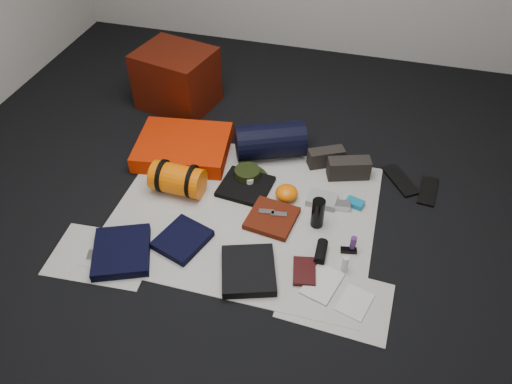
% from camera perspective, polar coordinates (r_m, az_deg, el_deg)
% --- Properties ---
extents(floor, '(4.50, 4.50, 0.02)m').
position_cam_1_polar(floor, '(3.14, -1.29, -2.54)').
color(floor, black).
rests_on(floor, ground).
extents(newspaper_mat, '(1.60, 1.30, 0.01)m').
position_cam_1_polar(newspaper_mat, '(3.13, -1.29, -2.37)').
color(newspaper_mat, silver).
rests_on(newspaper_mat, floor).
extents(newspaper_sheet_front_left, '(0.61, 0.44, 0.00)m').
position_cam_1_polar(newspaper_sheet_front_left, '(3.04, -17.21, -6.94)').
color(newspaper_sheet_front_left, silver).
rests_on(newspaper_sheet_front_left, floor).
extents(newspaper_sheet_front_right, '(0.60, 0.43, 0.00)m').
position_cam_1_polar(newspaper_sheet_front_right, '(2.75, 9.07, -12.16)').
color(newspaper_sheet_front_right, silver).
rests_on(newspaper_sheet_front_right, floor).
extents(red_cabinet, '(0.63, 0.56, 0.46)m').
position_cam_1_polar(red_cabinet, '(4.02, -9.06, 12.67)').
color(red_cabinet, '#481005').
rests_on(red_cabinet, floor).
extents(sleeping_pad, '(0.70, 0.60, 0.11)m').
position_cam_1_polar(sleeping_pad, '(3.57, -8.32, 5.12)').
color(sleeping_pad, red).
rests_on(sleeping_pad, newspaper_mat).
extents(stuff_sack, '(0.34, 0.21, 0.20)m').
position_cam_1_polar(stuff_sack, '(3.24, -8.95, 1.42)').
color(stuff_sack, '#EC6203').
rests_on(stuff_sack, newspaper_mat).
extents(sack_strap_left, '(0.02, 0.22, 0.22)m').
position_cam_1_polar(sack_strap_left, '(3.27, -10.58, 1.84)').
color(sack_strap_left, black).
rests_on(sack_strap_left, newspaper_mat).
extents(sack_strap_right, '(0.03, 0.22, 0.22)m').
position_cam_1_polar(sack_strap_right, '(3.20, -7.31, 1.23)').
color(sack_strap_right, black).
rests_on(sack_strap_right, newspaper_mat).
extents(navy_duffel, '(0.54, 0.42, 0.25)m').
position_cam_1_polar(navy_duffel, '(3.48, 1.65, 5.90)').
color(navy_duffel, black).
rests_on(navy_duffel, newspaper_mat).
extents(boonie_brim, '(0.38, 0.38, 0.01)m').
position_cam_1_polar(boonie_brim, '(3.35, -0.98, 1.54)').
color(boonie_brim, black).
rests_on(boonie_brim, newspaper_mat).
extents(boonie_crown, '(0.17, 0.17, 0.08)m').
position_cam_1_polar(boonie_crown, '(3.33, -0.99, 2.07)').
color(boonie_crown, black).
rests_on(boonie_crown, boonie_brim).
extents(hiking_boot_left, '(0.26, 0.20, 0.12)m').
position_cam_1_polar(hiking_boot_left, '(3.47, 7.99, 3.97)').
color(hiking_boot_left, black).
rests_on(hiking_boot_left, newspaper_mat).
extents(hiking_boot_right, '(0.30, 0.19, 0.14)m').
position_cam_1_polar(hiking_boot_right, '(3.39, 10.54, 2.68)').
color(hiking_boot_right, black).
rests_on(hiking_boot_right, newspaper_mat).
extents(flip_flop_left, '(0.27, 0.32, 0.02)m').
position_cam_1_polar(flip_flop_left, '(3.48, 16.17, 1.29)').
color(flip_flop_left, black).
rests_on(flip_flop_left, floor).
extents(flip_flop_right, '(0.13, 0.29, 0.02)m').
position_cam_1_polar(flip_flop_right, '(3.46, 19.05, 0.13)').
color(flip_flop_right, black).
rests_on(flip_flop_right, floor).
extents(trousers_navy_a, '(0.43, 0.45, 0.06)m').
position_cam_1_polar(trousers_navy_a, '(2.98, -15.10, -6.59)').
color(trousers_navy_a, black).
rests_on(trousers_navy_a, newspaper_mat).
extents(trousers_navy_b, '(0.33, 0.36, 0.05)m').
position_cam_1_polar(trousers_navy_b, '(2.98, -8.40, -5.39)').
color(trousers_navy_b, black).
rests_on(trousers_navy_b, newspaper_mat).
extents(trousers_charcoal, '(0.39, 0.41, 0.05)m').
position_cam_1_polar(trousers_charcoal, '(2.80, -0.88, -8.95)').
color(trousers_charcoal, black).
rests_on(trousers_charcoal, newspaper_mat).
extents(black_tshirt, '(0.35, 0.33, 0.03)m').
position_cam_1_polar(black_tshirt, '(3.28, -1.20, 0.64)').
color(black_tshirt, black).
rests_on(black_tshirt, newspaper_mat).
extents(red_shirt, '(0.31, 0.31, 0.04)m').
position_cam_1_polar(red_shirt, '(3.07, 1.83, -3.01)').
color(red_shirt, '#4F1608').
rests_on(red_shirt, newspaper_mat).
extents(orange_stuff_sack, '(0.15, 0.15, 0.09)m').
position_cam_1_polar(orange_stuff_sack, '(3.19, 3.51, -0.10)').
color(orange_stuff_sack, '#EC6203').
rests_on(orange_stuff_sack, newspaper_mat).
extents(first_aid_pouch, '(0.19, 0.15, 0.05)m').
position_cam_1_polar(first_aid_pouch, '(3.21, 7.54, -0.86)').
color(first_aid_pouch, gray).
rests_on(first_aid_pouch, newspaper_mat).
extents(water_bottle, '(0.09, 0.09, 0.20)m').
position_cam_1_polar(water_bottle, '(3.01, 7.08, -2.40)').
color(water_bottle, black).
rests_on(water_bottle, newspaper_mat).
extents(speaker, '(0.07, 0.16, 0.06)m').
position_cam_1_polar(speaker, '(2.90, 7.43, -6.79)').
color(speaker, black).
rests_on(speaker, newspaper_mat).
extents(compact_camera, '(0.11, 0.08, 0.04)m').
position_cam_1_polar(compact_camera, '(3.19, 9.77, -1.54)').
color(compact_camera, '#B8B9BE').
rests_on(compact_camera, newspaper_mat).
extents(cyan_case, '(0.13, 0.10, 0.04)m').
position_cam_1_polar(cyan_case, '(3.22, 11.22, -1.25)').
color(cyan_case, '#0F6E96').
rests_on(cyan_case, newspaper_mat).
extents(toiletry_purple, '(0.04, 0.04, 0.11)m').
position_cam_1_polar(toiletry_purple, '(2.94, 11.02, -5.86)').
color(toiletry_purple, '#491F66').
rests_on(toiletry_purple, newspaper_mat).
extents(toiletry_clear, '(0.05, 0.05, 0.11)m').
position_cam_1_polar(toiletry_clear, '(2.83, 10.15, -8.09)').
color(toiletry_clear, beige).
rests_on(toiletry_clear, newspaper_mat).
extents(paperback_book, '(0.16, 0.21, 0.03)m').
position_cam_1_polar(paperback_book, '(2.82, 5.54, -9.02)').
color(paperback_book, black).
rests_on(paperback_book, newspaper_mat).
extents(map_booklet, '(0.22, 0.28, 0.01)m').
position_cam_1_polar(map_booklet, '(2.79, 7.57, -10.32)').
color(map_booklet, beige).
rests_on(map_booklet, newspaper_mat).
extents(map_printout, '(0.20, 0.23, 0.01)m').
position_cam_1_polar(map_printout, '(2.75, 11.22, -12.26)').
color(map_printout, beige).
rests_on(map_printout, newspaper_mat).
extents(sunglasses, '(0.10, 0.05, 0.02)m').
position_cam_1_polar(sunglasses, '(2.96, 10.53, -6.57)').
color(sunglasses, black).
rests_on(sunglasses, newspaper_mat).
extents(key_cluster, '(0.09, 0.09, 0.01)m').
position_cam_1_polar(key_cluster, '(3.04, -18.05, -6.83)').
color(key_cluster, '#B8B9BE').
rests_on(key_cluster, newspaper_mat).
extents(tape_roll, '(0.05, 0.05, 0.04)m').
position_cam_1_polar(tape_roll, '(3.27, -0.73, 1.35)').
color(tape_roll, white).
rests_on(tape_roll, black_tshirt).
extents(energy_bar_a, '(0.10, 0.05, 0.01)m').
position_cam_1_polar(energy_bar_a, '(3.07, 1.20, -2.27)').
color(energy_bar_a, '#B8B9BE').
rests_on(energy_bar_a, red_shirt).
extents(energy_bar_b, '(0.10, 0.05, 0.01)m').
position_cam_1_polar(energy_bar_b, '(3.06, 2.66, -2.55)').
color(energy_bar_b, '#B8B9BE').
rests_on(energy_bar_b, red_shirt).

